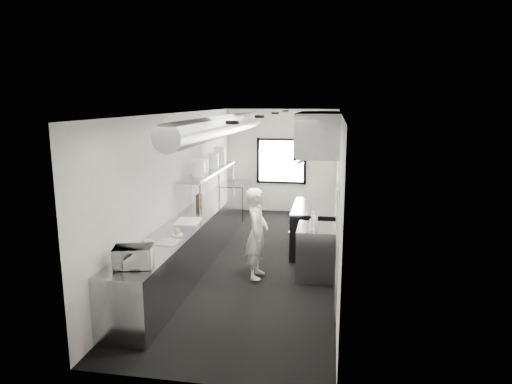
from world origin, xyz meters
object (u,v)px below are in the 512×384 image
at_px(squeeze_bottle_d, 313,220).
at_px(range, 313,229).
at_px(deli_tub_a, 134,252).
at_px(squeeze_bottle_e, 314,216).
at_px(microwave, 133,257).
at_px(cutting_board, 188,221).
at_px(pass_shelf, 210,172).
at_px(deli_tub_b, 148,243).
at_px(small_plate, 177,235).
at_px(plate_stack_a, 198,168).
at_px(prep_counter, 192,242).
at_px(knife_block, 199,200).
at_px(squeeze_bottle_b, 311,224).
at_px(plate_stack_b, 203,166).
at_px(line_cook, 257,233).
at_px(bottle_station, 316,252).
at_px(exhaust_hood, 319,134).
at_px(plate_stack_c, 213,161).
at_px(far_work_table, 234,200).
at_px(squeeze_bottle_a, 315,226).
at_px(plate_stack_d, 220,156).
at_px(squeeze_bottle_c, 316,221).

bearing_deg(squeeze_bottle_d, range, 91.76).
bearing_deg(deli_tub_a, squeeze_bottle_e, 42.58).
distance_m(microwave, cutting_board, 2.28).
height_order(pass_shelf, deli_tub_b, pass_shelf).
bearing_deg(small_plate, plate_stack_a, 95.06).
bearing_deg(prep_counter, knife_block, 98.61).
xyz_separation_m(range, squeeze_bottle_b, (0.02, -1.60, 0.52)).
bearing_deg(knife_block, range, -0.37).
relative_size(plate_stack_a, plate_stack_b, 1.07).
relative_size(line_cook, microwave, 3.45).
bearing_deg(bottle_station, squeeze_bottle_b, -113.55).
bearing_deg(deli_tub_b, exhaust_hood, 50.87).
relative_size(plate_stack_b, squeeze_bottle_e, 1.46).
distance_m(small_plate, squeeze_bottle_e, 2.44).
relative_size(knife_block, plate_stack_b, 0.79).
distance_m(exhaust_hood, plate_stack_a, 2.44).
bearing_deg(plate_stack_c, prep_counter, -89.08).
bearing_deg(knife_block, plate_stack_a, -77.14).
bearing_deg(far_work_table, bottle_station, -59.47).
bearing_deg(plate_stack_a, squeeze_bottle_a, -26.25).
xyz_separation_m(cutting_board, plate_stack_d, (-0.05, 2.56, 0.87)).
xyz_separation_m(bottle_station, deli_tub_b, (-2.42, -1.51, 0.50)).
height_order(exhaust_hood, plate_stack_a, exhaust_hood).
xyz_separation_m(bottle_station, squeeze_bottle_c, (-0.02, 0.02, 0.54)).
xyz_separation_m(plate_stack_c, squeeze_bottle_d, (2.26, -1.80, -0.75)).
xyz_separation_m(pass_shelf, far_work_table, (0.04, 2.20, -1.09)).
distance_m(squeeze_bottle_b, squeeze_bottle_c, 0.23).
relative_size(exhaust_hood, squeeze_bottle_c, 11.87).
bearing_deg(prep_counter, plate_stack_b, 93.82).
bearing_deg(plate_stack_c, range, -13.14).
height_order(deli_tub_a, cutting_board, deli_tub_a).
relative_size(pass_shelf, knife_block, 13.10).
xyz_separation_m(prep_counter, squeeze_bottle_d, (2.23, -0.08, 0.54)).
xyz_separation_m(bottle_station, plate_stack_b, (-2.37, 1.29, 1.26)).
height_order(deli_tub_a, squeeze_bottle_b, squeeze_bottle_b).
xyz_separation_m(squeeze_bottle_a, squeeze_bottle_e, (-0.04, 0.58, 0.02)).
bearing_deg(far_work_table, exhaust_hood, -48.06).
distance_m(exhaust_hood, prep_counter, 3.20).
bearing_deg(plate_stack_d, squeeze_bottle_e, -44.01).
relative_size(prep_counter, deli_tub_a, 46.18).
bearing_deg(squeeze_bottle_b, pass_shelf, 139.87).
xyz_separation_m(microwave, squeeze_bottle_c, (2.25, 2.33, -0.04)).
bearing_deg(deli_tub_a, deli_tub_b, 82.20).
bearing_deg(exhaust_hood, range, 180.00).
xyz_separation_m(plate_stack_b, plate_stack_d, (0.04, 1.22, 0.06)).
height_order(knife_block, plate_stack_a, plate_stack_a).
relative_size(bottle_station, squeeze_bottle_e, 4.55).
bearing_deg(squeeze_bottle_c, cutting_board, -178.53).
bearing_deg(plate_stack_a, plate_stack_b, 93.43).
bearing_deg(plate_stack_d, squeeze_bottle_b, -50.42).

